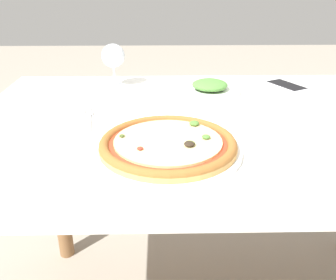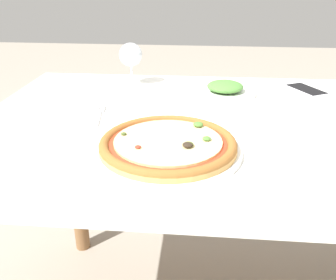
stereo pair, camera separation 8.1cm
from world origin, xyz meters
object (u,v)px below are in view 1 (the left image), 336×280
wine_glass_far_left (113,57)px  side_plate (210,88)px  pizza_plate (168,145)px  fork (88,118)px  dining_table (232,150)px  cell_phone (286,86)px

wine_glass_far_left → side_plate: wine_glass_far_left is taller
pizza_plate → side_plate: side_plate is taller
fork → side_plate: 0.42m
fork → dining_table: bearing=-3.2°
dining_table → pizza_plate: bearing=-134.6°
dining_table → pizza_plate: 0.28m
dining_table → wine_glass_far_left: 0.52m
pizza_plate → wine_glass_far_left: size_ratio=2.27×
pizza_plate → wine_glass_far_left: 0.54m
wine_glass_far_left → side_plate: bearing=-14.4°
dining_table → fork: 0.40m
side_plate → wine_glass_far_left: bearing=165.6°
dining_table → pizza_plate: (-0.18, -0.18, 0.11)m
fork → side_plate: (0.35, 0.22, 0.01)m
dining_table → wine_glass_far_left: wine_glass_far_left is taller
wine_glass_far_left → cell_phone: size_ratio=0.89×
fork → side_plate: bearing=32.4°
dining_table → pizza_plate: pizza_plate is taller
cell_phone → side_plate: bearing=-169.7°
side_plate → cell_phone: bearing=10.3°
dining_table → fork: (-0.39, 0.02, 0.09)m
pizza_plate → cell_phone: pizza_plate is taller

